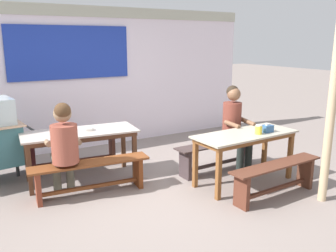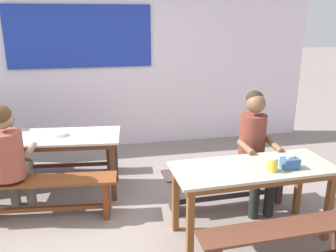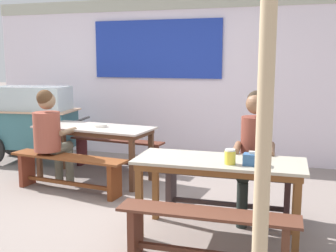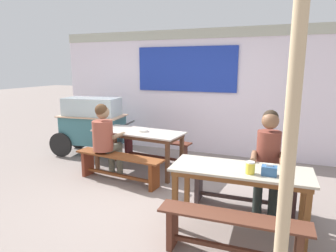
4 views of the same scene
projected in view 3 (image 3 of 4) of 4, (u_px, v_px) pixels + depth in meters
ground_plane at (118, 207)px, 4.66m from camera, size 40.00×40.00×0.00m
backdrop_wall at (180, 75)px, 6.82m from camera, size 6.86×0.23×2.64m
dining_table_far at (94, 132)px, 5.64m from camera, size 1.69×0.83×0.74m
dining_table_near at (219, 168)px, 3.80m from camera, size 1.57×0.66×0.74m
bench_far_back at (117, 149)px, 6.23m from camera, size 1.52×0.40×0.46m
bench_far_front at (68, 168)px, 5.17m from camera, size 1.60×0.45×0.46m
bench_near_back at (227, 188)px, 4.42m from camera, size 1.49×0.34×0.46m
bench_near_front at (207, 231)px, 3.31m from camera, size 1.47×0.31×0.46m
food_cart at (32, 119)px, 6.59m from camera, size 1.74×0.88×1.23m
person_left_back_turned at (50, 131)px, 5.28m from camera, size 0.48×0.54×1.28m
person_right_near_table at (255, 148)px, 4.21m from camera, size 0.42×0.51×1.34m
tissue_box at (252, 159)px, 3.59m from camera, size 0.16×0.11×0.12m
condiment_jar at (230, 157)px, 3.62m from camera, size 0.10×0.10×0.13m
soup_bowl at (100, 126)px, 5.58m from camera, size 0.17×0.17×0.04m
wooden_support_post at (264, 125)px, 2.65m from camera, size 0.11×0.11×2.49m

